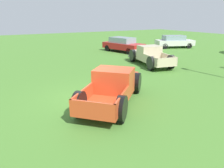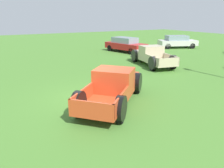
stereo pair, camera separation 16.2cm
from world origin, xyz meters
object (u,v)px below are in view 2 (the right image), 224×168
at_px(pickup_truck_behind_left, 151,56).
at_px(sedan_distant_a, 177,41).
at_px(pickup_truck_foreground, 114,86).
at_px(sedan_distant_b, 125,44).

xyz_separation_m(pickup_truck_behind_left, sedan_distant_a, (-5.81, 8.60, 0.07)).
distance_m(pickup_truck_foreground, sedan_distant_b, 13.97).
bearing_deg(pickup_truck_foreground, sedan_distant_a, 126.89).
bearing_deg(pickup_truck_foreground, sedan_distant_b, 146.03).
bearing_deg(sedan_distant_b, pickup_truck_foreground, -33.97).
relative_size(pickup_truck_behind_left, sedan_distant_b, 1.04).
xyz_separation_m(pickup_truck_behind_left, sedan_distant_b, (-6.24, 1.54, 0.10)).
relative_size(pickup_truck_foreground, sedan_distant_b, 0.96).
relative_size(pickup_truck_foreground, pickup_truck_behind_left, 0.93).
height_order(pickup_truck_behind_left, sedan_distant_a, pickup_truck_behind_left).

